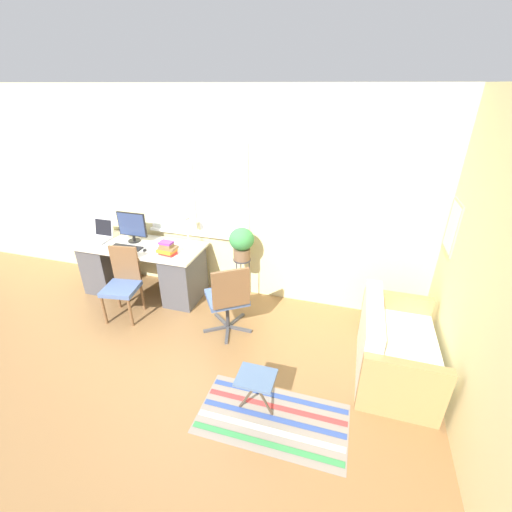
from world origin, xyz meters
The scene contains 17 objects.
ground_plane centered at (0.00, 0.00, 0.00)m, with size 14.00×14.00×0.00m, color olive.
wall_back_with_window centered at (0.00, 0.78, 1.36)m, with size 9.00×0.12×2.70m.
wall_right_with_picture centered at (3.01, 0.00, 1.35)m, with size 0.08×9.00×2.70m.
desk centered at (-0.74, 0.35, 0.39)m, with size 1.72×0.70×0.74m.
laptop centered at (-1.37, 0.36, 0.79)m, with size 0.29×0.31×0.27m.
monitor centered at (-0.88, 0.44, 0.96)m, with size 0.42×0.17×0.42m.
keyboard centered at (-0.85, 0.22, 0.74)m, with size 0.43×0.13×0.02m.
mouse centered at (-0.57, 0.20, 0.75)m, with size 0.04×0.07×0.03m.
desk_lamp centered at (-0.07, 0.48, 1.07)m, with size 0.16×0.16×0.47m.
book_stack centered at (-0.24, 0.21, 0.81)m, with size 0.25×0.19×0.18m.
desk_chair_wooden centered at (-0.68, -0.18, 0.47)m, with size 0.45×0.46×0.90m.
office_chair_swivel centered at (0.71, -0.16, 0.49)m, with size 0.62×0.63×0.93m.
couch_loveseat centered at (2.53, -0.30, 0.28)m, with size 0.72×1.17×0.78m.
plant_stand centered at (0.67, 0.49, 0.56)m, with size 0.23×0.23×0.66m.
potted_plant centered at (0.67, 0.49, 0.90)m, with size 0.32×0.32×0.42m.
floor_rug_striped centered at (1.51, -1.19, 0.00)m, with size 1.33×0.69×0.01m.
folding_stool centered at (1.34, -1.15, 0.37)m, with size 0.33×0.28×0.43m.
Camera 1 is at (1.95, -3.23, 2.68)m, focal length 24.00 mm.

